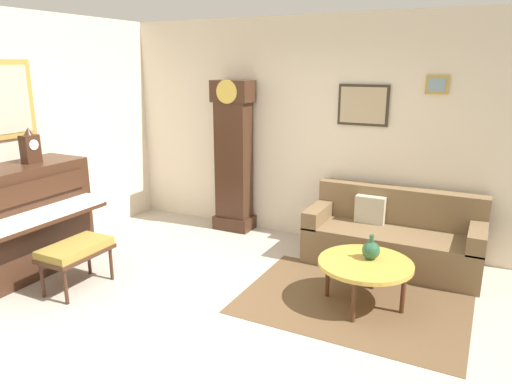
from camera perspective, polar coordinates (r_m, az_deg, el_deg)
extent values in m
cube|color=#B2A899|center=(4.52, -6.04, -14.96)|extent=(6.40, 6.00, 0.10)
cube|color=beige|center=(5.83, -28.58, 5.33)|extent=(0.10, 4.90, 2.80)
cube|color=beige|center=(6.11, 5.95, 7.47)|extent=(5.30, 0.10, 2.80)
cube|color=#B28E3D|center=(5.63, 21.09, 12.04)|extent=(0.24, 0.03, 0.20)
cube|color=#7A93A3|center=(5.61, 21.07, 12.03)|extent=(0.18, 0.01, 0.14)
cube|color=#33281E|center=(5.78, 12.86, 10.23)|extent=(0.60, 0.03, 0.48)
cube|color=tan|center=(5.77, 12.82, 10.22)|extent=(0.54, 0.01, 0.42)
cube|color=brown|center=(4.74, 11.65, -12.96)|extent=(2.10, 1.50, 0.01)
cube|color=#3D2316|center=(5.65, -26.63, -3.12)|extent=(0.60, 1.44, 1.19)
cube|color=#3D2316|center=(5.29, -23.93, -3.00)|extent=(0.28, 1.38, 0.04)
cube|color=white|center=(5.27, -24.00, -2.38)|extent=(0.26, 1.32, 0.08)
cube|color=#3D2316|center=(5.30, -25.03, 0.27)|extent=(0.03, 1.20, 0.20)
cube|color=#3D2316|center=(5.10, -20.98, -6.95)|extent=(0.42, 0.70, 0.04)
cube|color=olive|center=(5.08, -21.04, -6.32)|extent=(0.40, 0.68, 0.08)
cylinder|color=#3D2316|center=(4.89, -22.08, -10.60)|extent=(0.04, 0.04, 0.36)
cylinder|color=#3D2316|center=(5.25, -17.16, -8.30)|extent=(0.04, 0.04, 0.36)
cylinder|color=#3D2316|center=(5.12, -24.49, -9.69)|extent=(0.04, 0.04, 0.36)
cylinder|color=#3D2316|center=(5.47, -19.60, -7.57)|extent=(0.04, 0.04, 0.36)
cube|color=#3D2316|center=(6.58, -2.63, -3.65)|extent=(0.52, 0.34, 0.18)
cube|color=#3D2316|center=(6.36, -2.72, 3.18)|extent=(0.44, 0.28, 1.78)
cube|color=#3D2316|center=(6.23, -2.84, 12.12)|extent=(0.52, 0.32, 0.28)
cylinder|color=gold|center=(6.10, -3.57, 12.04)|extent=(0.30, 0.02, 0.30)
cylinder|color=gold|center=(6.31, -2.95, 3.63)|extent=(0.03, 0.03, 0.70)
cube|color=brown|center=(5.57, 16.09, -6.51)|extent=(1.90, 0.80, 0.42)
cube|color=brown|center=(5.72, 16.98, -1.66)|extent=(1.90, 0.20, 0.44)
cube|color=brown|center=(5.68, 7.78, -2.52)|extent=(0.18, 0.80, 0.20)
cube|color=brown|center=(5.40, 25.31, -4.82)|extent=(0.18, 0.80, 0.20)
cube|color=#B7AD93|center=(5.64, 13.66, -2.09)|extent=(0.34, 0.12, 0.32)
cylinder|color=gold|center=(4.55, 13.12, -8.45)|extent=(0.88, 0.88, 0.04)
torus|color=#4C2B19|center=(4.55, 13.12, -8.45)|extent=(0.88, 0.88, 0.04)
cylinder|color=#4C2B19|center=(4.96, 14.01, -9.24)|extent=(0.04, 0.04, 0.40)
cylinder|color=#4C2B19|center=(4.58, 17.40, -11.62)|extent=(0.04, 0.04, 0.40)
cylinder|color=#4C2B19|center=(4.33, 11.74, -12.88)|extent=(0.04, 0.04, 0.40)
cylinder|color=#4C2B19|center=(4.73, 8.67, -10.21)|extent=(0.04, 0.04, 0.40)
cube|color=#3D2316|center=(5.59, -25.68, 4.72)|extent=(0.12, 0.18, 0.30)
cylinder|color=white|center=(5.53, -25.34, 5.20)|extent=(0.01, 0.11, 0.11)
cone|color=#3D2316|center=(5.56, -25.90, 6.64)|extent=(0.10, 0.10, 0.08)
cylinder|color=#234C33|center=(4.62, 13.70, -7.80)|extent=(0.09, 0.09, 0.01)
sphere|color=#285638|center=(4.59, 13.76, -6.89)|extent=(0.17, 0.17, 0.17)
cylinder|color=#285638|center=(4.54, 13.85, -5.54)|extent=(0.04, 0.04, 0.08)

